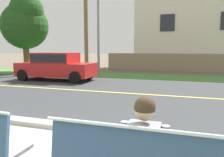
{
  "coord_description": "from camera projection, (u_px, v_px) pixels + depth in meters",
  "views": [
    {
      "loc": [
        1.62,
        -1.7,
        1.73
      ],
      "look_at": [
        -0.02,
        3.47,
        1.0
      ],
      "focal_mm": 34.84,
      "sensor_mm": 36.0,
      "label": 1
    }
  ],
  "objects": [
    {
      "name": "ground_plane",
      "position": [
        143.0,
        88.0,
        9.88
      ],
      "size": [
        140.0,
        140.0,
        0.0
      ],
      "primitive_type": "plane",
      "color": "#665B4C"
    },
    {
      "name": "curb_edge",
      "position": [
        97.0,
        130.0,
        4.53
      ],
      "size": [
        44.0,
        0.3,
        0.11
      ],
      "primitive_type": "cube",
      "color": "#ADA89E",
      "rests_on": "ground_plane"
    },
    {
      "name": "street_asphalt",
      "position": [
        136.0,
        94.0,
        8.46
      ],
      "size": [
        52.0,
        8.0,
        0.01
      ],
      "primitive_type": "cube",
      "color": "#383A3D",
      "rests_on": "ground_plane"
    },
    {
      "name": "road_centre_line",
      "position": [
        136.0,
        94.0,
        8.46
      ],
      "size": [
        48.0,
        0.14,
        0.01
      ],
      "primitive_type": "cube",
      "color": "#E0CC4C",
      "rests_on": "ground_plane"
    },
    {
      "name": "far_verge_grass",
      "position": [
        153.0,
        77.0,
        13.7
      ],
      "size": [
        48.0,
        2.8,
        0.02
      ],
      "primitive_type": "cube",
      "color": "#478438",
      "rests_on": "ground_plane"
    },
    {
      "name": "seated_person_grey",
      "position": [
        145.0,
        146.0,
        2.39
      ],
      "size": [
        0.52,
        0.68,
        1.25
      ],
      "color": "#47382D",
      "rests_on": "ground_plane"
    },
    {
      "name": "car_red_near",
      "position": [
        56.0,
        65.0,
        12.12
      ],
      "size": [
        4.3,
        1.86,
        1.54
      ],
      "color": "red",
      "rests_on": "ground_plane"
    },
    {
      "name": "streetlamp",
      "position": [
        99.0,
        13.0,
        14.03
      ],
      "size": [
        0.24,
        2.1,
        7.08
      ],
      "color": "gray",
      "rests_on": "ground_plane"
    },
    {
      "name": "shade_tree_far_left",
      "position": [
        25.0,
        22.0,
        16.33
      ],
      "size": [
        3.49,
        3.49,
        5.76
      ],
      "color": "brown",
      "rests_on": "ground_plane"
    },
    {
      "name": "garden_wall",
      "position": [
        189.0,
        63.0,
        16.8
      ],
      "size": [
        13.0,
        0.36,
        1.4
      ],
      "primitive_type": "cube",
      "color": "gray",
      "rests_on": "ground_plane"
    },
    {
      "name": "house_across_street",
      "position": [
        195.0,
        26.0,
        19.27
      ],
      "size": [
        10.32,
        6.91,
        7.46
      ],
      "color": "beige",
      "rests_on": "ground_plane"
    }
  ]
}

